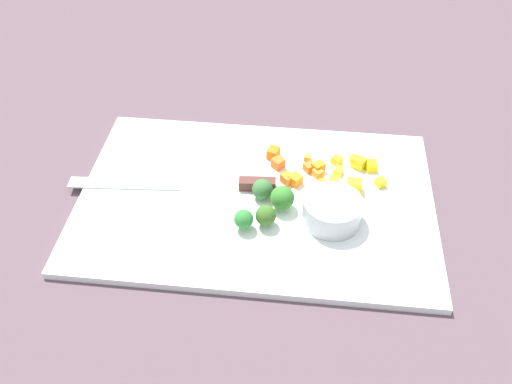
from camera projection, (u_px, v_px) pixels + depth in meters
The scene contains 26 objects.
ground_plane at pixel (256, 202), 0.86m from camera, with size 4.00×4.00×0.00m, color #54424A.
cutting_board at pixel (256, 199), 0.86m from camera, with size 0.54×0.36×0.01m, color white.
prep_bowl at pixel (332, 211), 0.81m from camera, with size 0.09×0.09×0.04m, color #B3B5B9.
chef_knife at pixel (200, 184), 0.87m from camera, with size 0.32×0.04×0.02m.
carrot_dice_0 at pixel (318, 167), 0.89m from camera, with size 0.02×0.01×0.02m, color orange.
carrot_dice_1 at pixel (309, 167), 0.90m from camera, with size 0.02×0.02×0.01m, color orange.
carrot_dice_2 at pixel (295, 180), 0.87m from camera, with size 0.02×0.02×0.02m, color orange.
carrot_dice_3 at pixel (318, 173), 0.89m from camera, with size 0.01×0.01×0.01m, color orange.
carrot_dice_4 at pixel (273, 153), 0.92m from camera, with size 0.02×0.02×0.02m, color orange.
carrot_dice_5 at pixel (308, 158), 0.92m from camera, with size 0.01×0.01×0.01m, color orange.
carrot_dice_6 at pixel (278, 163), 0.90m from camera, with size 0.02×0.02×0.02m, color orange.
carrot_dice_7 at pixel (287, 179), 0.87m from camera, with size 0.02×0.02×0.01m, color orange.
pepper_dice_0 at pixel (359, 163), 0.90m from camera, with size 0.02×0.02×0.02m, color yellow.
pepper_dice_1 at pixel (338, 171), 0.89m from camera, with size 0.02×0.01×0.01m, color yellow.
pepper_dice_2 at pixel (371, 166), 0.90m from camera, with size 0.02×0.02×0.01m, color yellow.
pepper_dice_3 at pixel (354, 186), 0.86m from camera, with size 0.02×0.02×0.02m, color yellow.
pepper_dice_4 at pixel (381, 183), 0.87m from camera, with size 0.01×0.01×0.01m, color yellow.
pepper_dice_5 at pixel (337, 161), 0.91m from camera, with size 0.01×0.02×0.01m, color yellow.
pepper_dice_6 at pixel (322, 184), 0.87m from camera, with size 0.01×0.01×0.01m, color yellow.
pepper_dice_7 at pixel (353, 159), 0.91m from camera, with size 0.01×0.01×0.01m, color yellow.
pepper_dice_8 at pixel (317, 172), 0.89m from camera, with size 0.01×0.01×0.01m, color yellow.
pepper_dice_9 at pixel (334, 180), 0.87m from camera, with size 0.01×0.01×0.01m, color yellow.
broccoli_floret_0 at pixel (266, 216), 0.80m from camera, with size 0.03×0.03×0.03m.
broccoli_floret_1 at pixel (263, 188), 0.85m from camera, with size 0.03×0.03×0.03m.
broccoli_floret_2 at pixel (282, 198), 0.82m from camera, with size 0.04×0.04×0.04m.
broccoli_floret_3 at pixel (244, 219), 0.80m from camera, with size 0.03×0.03×0.03m.
Camera 1 is at (0.07, -0.61, 0.61)m, focal length 38.92 mm.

